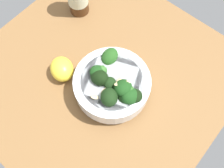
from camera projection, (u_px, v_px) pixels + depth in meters
ground_plane at (102, 78)px, 64.04cm from camera, size 58.70×58.70×4.52cm
bowl_of_broccoli at (113, 85)px, 56.35cm from camera, size 17.09×17.09×9.44cm
lemon_wedge at (62, 69)px, 59.88cm from camera, size 8.20×7.80×4.81cm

